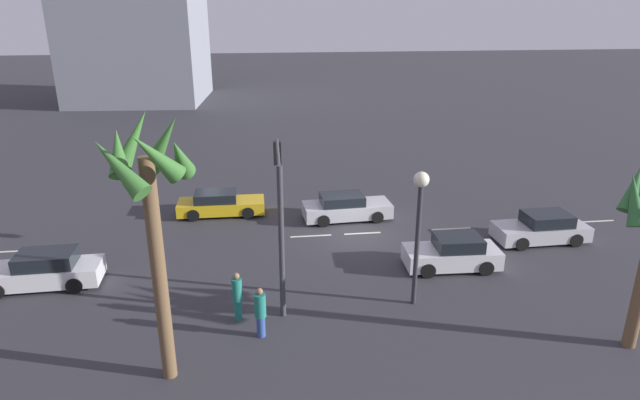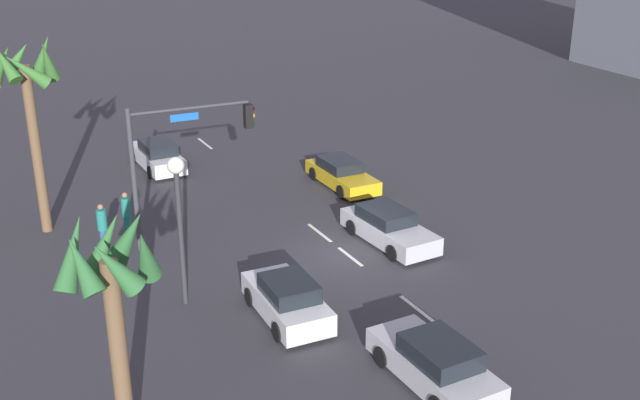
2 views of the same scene
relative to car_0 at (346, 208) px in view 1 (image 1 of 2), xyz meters
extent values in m
plane|color=#333338|center=(-0.24, 2.02, -0.64)|extent=(220.00, 220.00, 0.00)
cube|color=silver|center=(-12.93, 2.02, -0.63)|extent=(2.00, 0.14, 0.01)
cube|color=silver|center=(-5.06, 2.02, -0.63)|extent=(2.05, 0.14, 0.01)
cube|color=silver|center=(-0.49, 2.02, -0.63)|extent=(1.84, 0.14, 0.01)
cube|color=silver|center=(2.08, 2.02, -0.63)|extent=(2.02, 0.14, 0.01)
cube|color=silver|center=(16.22, 2.02, -0.63)|extent=(2.29, 0.14, 0.01)
cube|color=#B7B7BC|center=(-0.06, 0.00, -0.13)|extent=(4.67, 2.01, 0.71)
cube|color=black|center=(0.21, 0.01, 0.48)|extent=(2.28, 1.67, 0.51)
cylinder|color=black|center=(-1.43, -0.91, -0.32)|extent=(0.65, 0.25, 0.64)
cylinder|color=black|center=(-1.52, 0.75, -0.32)|extent=(0.65, 0.25, 0.64)
cylinder|color=black|center=(1.40, -0.76, -0.32)|extent=(0.65, 0.25, 0.64)
cylinder|color=black|center=(1.31, 0.90, -0.32)|extent=(0.65, 0.25, 0.64)
cube|color=#B7B7BC|center=(-8.70, 3.99, -0.13)|extent=(4.40, 1.85, 0.69)
cube|color=black|center=(-8.97, 3.99, 0.49)|extent=(2.13, 1.59, 0.56)
cylinder|color=black|center=(-7.37, 4.85, -0.32)|extent=(0.64, 0.23, 0.64)
cylinder|color=black|center=(-7.33, 3.20, -0.32)|extent=(0.64, 0.23, 0.64)
cylinder|color=black|center=(-10.07, 4.79, -0.32)|extent=(0.64, 0.23, 0.64)
cylinder|color=black|center=(-10.04, 3.14, -0.32)|extent=(0.64, 0.23, 0.64)
cube|color=silver|center=(-3.51, 6.12, -0.11)|extent=(4.06, 1.85, 0.75)
cube|color=black|center=(-3.75, 6.13, 0.54)|extent=(1.97, 1.57, 0.55)
cylinder|color=black|center=(-2.25, 6.87, -0.32)|extent=(0.65, 0.24, 0.64)
cylinder|color=black|center=(-2.31, 5.28, -0.32)|extent=(0.65, 0.24, 0.64)
cylinder|color=black|center=(-4.72, 6.97, -0.32)|extent=(0.65, 0.24, 0.64)
cylinder|color=black|center=(-4.78, 5.37, -0.32)|extent=(0.65, 0.24, 0.64)
cube|color=gold|center=(6.54, -1.50, -0.16)|extent=(4.60, 1.73, 0.63)
cube|color=black|center=(6.81, -1.51, 0.40)|extent=(2.21, 1.51, 0.50)
cylinder|color=black|center=(5.11, -2.29, -0.32)|extent=(0.64, 0.22, 0.64)
cylinder|color=black|center=(5.12, -0.70, -0.32)|extent=(0.64, 0.22, 0.64)
cylinder|color=black|center=(7.95, -2.31, -0.32)|extent=(0.64, 0.22, 0.64)
cylinder|color=black|center=(7.96, -0.72, -0.32)|extent=(0.64, 0.22, 0.64)
cube|color=silver|center=(13.33, 5.58, -0.12)|extent=(4.63, 1.78, 0.73)
cube|color=black|center=(13.05, 5.57, 0.53)|extent=(2.24, 1.52, 0.57)
cylinder|color=black|center=(14.77, 4.84, -0.32)|extent=(0.65, 0.24, 0.64)
cylinder|color=black|center=(11.88, 6.32, -0.32)|extent=(0.65, 0.24, 0.64)
cylinder|color=black|center=(11.93, 4.76, -0.32)|extent=(0.65, 0.24, 0.64)
cylinder|color=#38383D|center=(3.88, 9.01, 2.20)|extent=(0.20, 0.20, 5.68)
cylinder|color=#38383D|center=(3.80, 6.67, 4.79)|extent=(0.28, 4.68, 0.12)
cube|color=black|center=(3.72, 4.34, 4.21)|extent=(0.33, 0.33, 0.95)
sphere|color=#360503|center=(3.71, 4.16, 4.51)|extent=(0.20, 0.20, 0.20)
sphere|color=orange|center=(3.71, 4.16, 4.21)|extent=(0.20, 0.20, 0.20)
sphere|color=black|center=(3.71, 4.16, 3.91)|extent=(0.20, 0.20, 0.20)
cube|color=#1959B2|center=(3.81, 6.91, 4.47)|extent=(0.08, 1.10, 0.28)
cylinder|color=#2D2D33|center=(-1.07, 8.78, 1.68)|extent=(0.18, 0.18, 4.64)
sphere|color=#F2EACC|center=(-1.07, 8.78, 4.28)|extent=(0.56, 0.56, 0.56)
cylinder|color=#2D478C|center=(4.70, 10.21, -0.26)|extent=(0.36, 0.36, 0.77)
cylinder|color=#1E7266|center=(4.70, 10.21, 0.55)|extent=(0.48, 0.48, 0.84)
sphere|color=#8C664C|center=(4.70, 10.21, 1.08)|extent=(0.23, 0.23, 0.23)
cylinder|color=#1E7266|center=(5.49, 9.08, -0.25)|extent=(0.37, 0.37, 0.78)
cylinder|color=#1E7266|center=(5.49, 9.08, 0.56)|extent=(0.49, 0.49, 0.85)
sphere|color=#8C664C|center=(5.49, 9.08, 1.10)|extent=(0.23, 0.23, 0.23)
cone|color=#2D6633|center=(-6.58, 12.22, 4.50)|extent=(0.70, 1.28, 1.69)
cone|color=#2D6633|center=(-6.89, 11.71, 4.72)|extent=(1.36, 1.26, 1.62)
cylinder|color=brown|center=(7.51, 11.94, 2.81)|extent=(0.42, 0.42, 6.90)
cone|color=#38702D|center=(8.16, 12.07, 6.43)|extent=(0.79, 1.34, 1.38)
cone|color=#38702D|center=(8.04, 12.72, 6.23)|extent=(1.81, 1.48, 1.62)
cone|color=#38702D|center=(7.13, 12.64, 6.45)|extent=(1.56, 1.20, 1.55)
cone|color=#38702D|center=(6.63, 11.98, 6.23)|extent=(0.63, 1.73, 1.57)
cone|color=#38702D|center=(7.18, 11.12, 6.41)|extent=(1.53, 1.05, 1.81)
cone|color=#38702D|center=(7.97, 11.15, 6.49)|extent=(1.48, 1.17, 1.87)
camera|label=1|loc=(4.70, 26.02, 9.98)|focal=30.17mm
camera|label=2|loc=(-23.38, 15.19, 11.97)|focal=42.64mm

